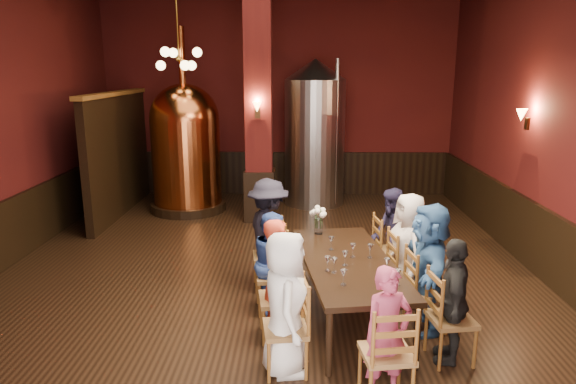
{
  "coord_description": "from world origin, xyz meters",
  "views": [
    {
      "loc": [
        0.45,
        -7.01,
        2.94
      ],
      "look_at": [
        0.31,
        0.2,
        1.19
      ],
      "focal_mm": 32.0,
      "sensor_mm": 36.0,
      "label": 1
    }
  ],
  "objects_px": {
    "person_2": "(273,262)",
    "steel_vessel": "(315,133)",
    "dining_table": "(348,265)",
    "person_0": "(285,303)",
    "person_1": "(279,279)",
    "copper_kettle": "(186,146)",
    "rose_vase": "(319,216)"
  },
  "relations": [
    {
      "from": "person_2",
      "to": "rose_vase",
      "type": "xyz_separation_m",
      "value": [
        0.58,
        0.76,
        0.37
      ]
    },
    {
      "from": "dining_table",
      "to": "rose_vase",
      "type": "relative_size",
      "value": 6.46
    },
    {
      "from": "person_0",
      "to": "rose_vase",
      "type": "relative_size",
      "value": 3.72
    },
    {
      "from": "person_0",
      "to": "rose_vase",
      "type": "distance_m",
      "value": 2.13
    },
    {
      "from": "dining_table",
      "to": "person_1",
      "type": "relative_size",
      "value": 1.83
    },
    {
      "from": "copper_kettle",
      "to": "person_1",
      "type": "bearing_deg",
      "value": -68.06
    },
    {
      "from": "person_1",
      "to": "copper_kettle",
      "type": "height_order",
      "value": "copper_kettle"
    },
    {
      "from": "dining_table",
      "to": "person_0",
      "type": "relative_size",
      "value": 1.74
    },
    {
      "from": "person_1",
      "to": "copper_kettle",
      "type": "bearing_deg",
      "value": 21.56
    },
    {
      "from": "person_2",
      "to": "steel_vessel",
      "type": "height_order",
      "value": "steel_vessel"
    },
    {
      "from": "person_2",
      "to": "person_0",
      "type": "bearing_deg",
      "value": -176.02
    },
    {
      "from": "person_0",
      "to": "person_2",
      "type": "height_order",
      "value": "person_0"
    },
    {
      "from": "dining_table",
      "to": "person_1",
      "type": "bearing_deg",
      "value": -158.78
    },
    {
      "from": "person_1",
      "to": "steel_vessel",
      "type": "height_order",
      "value": "steel_vessel"
    },
    {
      "from": "person_2",
      "to": "copper_kettle",
      "type": "relative_size",
      "value": 0.34
    },
    {
      "from": "person_0",
      "to": "person_2",
      "type": "distance_m",
      "value": 1.33
    },
    {
      "from": "steel_vessel",
      "to": "rose_vase",
      "type": "bearing_deg",
      "value": -90.99
    },
    {
      "from": "person_1",
      "to": "steel_vessel",
      "type": "distance_m",
      "value": 5.94
    },
    {
      "from": "person_2",
      "to": "copper_kettle",
      "type": "distance_m",
      "value": 5.07
    },
    {
      "from": "person_1",
      "to": "rose_vase",
      "type": "bearing_deg",
      "value": -19.47
    },
    {
      "from": "person_1",
      "to": "copper_kettle",
      "type": "distance_m",
      "value": 5.7
    },
    {
      "from": "person_0",
      "to": "person_2",
      "type": "xyz_separation_m",
      "value": [
        -0.18,
        1.32,
        -0.09
      ]
    },
    {
      "from": "person_2",
      "to": "rose_vase",
      "type": "bearing_deg",
      "value": -41.32
    },
    {
      "from": "copper_kettle",
      "to": "rose_vase",
      "type": "distance_m",
      "value": 4.65
    },
    {
      "from": "dining_table",
      "to": "person_2",
      "type": "distance_m",
      "value": 0.91
    },
    {
      "from": "dining_table",
      "to": "person_0",
      "type": "xyz_separation_m",
      "value": [
        -0.7,
        -1.11,
        0.04
      ]
    },
    {
      "from": "dining_table",
      "to": "steel_vessel",
      "type": "height_order",
      "value": "steel_vessel"
    },
    {
      "from": "dining_table",
      "to": "rose_vase",
      "type": "height_order",
      "value": "rose_vase"
    },
    {
      "from": "person_2",
      "to": "rose_vase",
      "type": "relative_size",
      "value": 3.24
    },
    {
      "from": "dining_table",
      "to": "person_2",
      "type": "height_order",
      "value": "person_2"
    },
    {
      "from": "copper_kettle",
      "to": "steel_vessel",
      "type": "relative_size",
      "value": 1.19
    },
    {
      "from": "person_1",
      "to": "person_2",
      "type": "height_order",
      "value": "person_1"
    }
  ]
}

